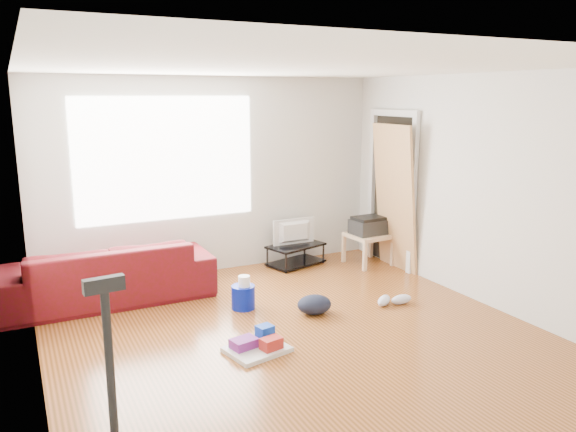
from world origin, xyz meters
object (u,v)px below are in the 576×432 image
bucket (243,308)px  backpack (314,313)px  sofa (110,300)px  tv_stand (296,254)px  side_table (368,239)px  cleaning_tray (258,345)px

bucket → backpack: size_ratio=0.70×
sofa → tv_stand: bearing=-173.8°
side_table → bucket: bearing=-160.3°
tv_stand → side_table: 1.01m
tv_stand → bucket: tv_stand is taller
side_table → sofa: bearing=177.9°
sofa → cleaning_tray: bearing=117.2°
bucket → cleaning_tray: bearing=-104.9°
cleaning_tray → backpack: (0.89, 0.55, -0.06)m
side_table → backpack: bearing=-140.8°
backpack → bucket: bearing=153.5°
sofa → bucket: sofa is taller
tv_stand → cleaning_tray: size_ratio=1.42×
side_table → cleaning_tray: 3.02m
tv_stand → backpack: bearing=-126.7°
sofa → bucket: 1.54m
cleaning_tray → bucket: bearing=75.1°
cleaning_tray → backpack: bearing=31.7°
bucket → tv_stand: bearing=43.3°
bucket → backpack: 0.78m
cleaning_tray → backpack: size_ratio=1.63×
side_table → backpack: 2.00m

